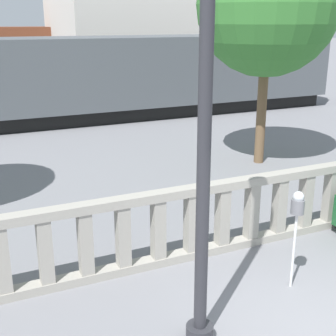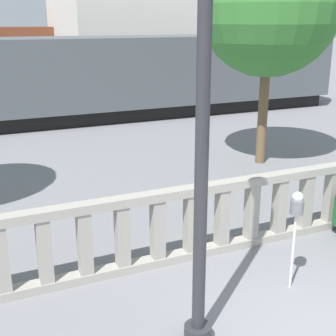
# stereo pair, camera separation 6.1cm
# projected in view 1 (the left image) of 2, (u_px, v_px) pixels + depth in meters

# --- Properties ---
(balustrade) EXTENTS (12.66, 0.24, 1.27)m
(balustrade) POSITION_uv_depth(u_px,v_px,m) (222.00, 217.00, 7.95)
(balustrade) COLOR #9E998E
(balustrade) RESTS_ON ground
(lamppost) EXTENTS (0.35, 0.35, 5.53)m
(lamppost) POSITION_uv_depth(u_px,v_px,m) (205.00, 104.00, 4.97)
(lamppost) COLOR #2D2D33
(lamppost) RESTS_ON ground
(parking_meter) EXTENTS (0.19, 0.19, 1.52)m
(parking_meter) POSITION_uv_depth(u_px,v_px,m) (297.00, 210.00, 6.67)
(parking_meter) COLOR silver
(parking_meter) RESTS_ON ground
(train_near) EXTENTS (19.06, 3.20, 3.81)m
(train_near) POSITION_uv_depth(u_px,v_px,m) (122.00, 75.00, 18.93)
(train_near) COLOR black
(train_near) RESTS_ON ground
(building_block) EXTENTS (8.82, 7.92, 9.46)m
(building_block) POSITION_uv_depth(u_px,v_px,m) (131.00, 4.00, 27.60)
(building_block) COLOR beige
(building_block) RESTS_ON ground
(tree_left) EXTENTS (3.68, 3.68, 6.05)m
(tree_left) POSITION_uv_depth(u_px,v_px,m) (268.00, 5.00, 11.94)
(tree_left) COLOR brown
(tree_left) RESTS_ON ground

